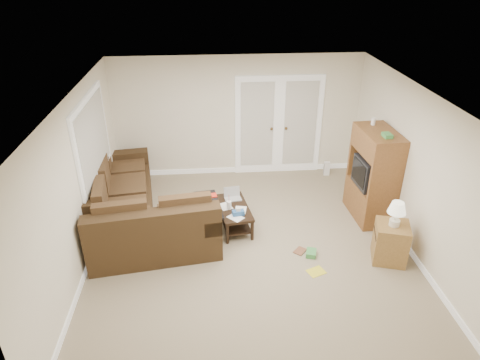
{
  "coord_description": "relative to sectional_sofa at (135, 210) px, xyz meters",
  "views": [
    {
      "loc": [
        -0.63,
        -5.53,
        4.19
      ],
      "look_at": [
        -0.15,
        0.28,
        1.1
      ],
      "focal_mm": 32.0,
      "sensor_mm": 36.0,
      "label": 1
    }
  ],
  "objects": [
    {
      "name": "floor",
      "position": [
        1.89,
        -0.74,
        -0.37
      ],
      "size": [
        5.5,
        5.5,
        0.0
      ],
      "primitive_type": "plane",
      "color": "tan",
      "rests_on": "ground"
    },
    {
      "name": "ceiling",
      "position": [
        1.89,
        -0.74,
        2.13
      ],
      "size": [
        5.0,
        5.5,
        0.02
      ],
      "primitive_type": "cube",
      "color": "white",
      "rests_on": "wall_back"
    },
    {
      "name": "wall_left",
      "position": [
        -0.61,
        -0.74,
        0.88
      ],
      "size": [
        0.02,
        5.5,
        2.5
      ],
      "primitive_type": "cube",
      "color": "white",
      "rests_on": "floor"
    },
    {
      "name": "wall_right",
      "position": [
        4.39,
        -0.74,
        0.88
      ],
      "size": [
        0.02,
        5.5,
        2.5
      ],
      "primitive_type": "cube",
      "color": "white",
      "rests_on": "floor"
    },
    {
      "name": "wall_back",
      "position": [
        1.89,
        2.01,
        0.88
      ],
      "size": [
        5.0,
        0.02,
        2.5
      ],
      "primitive_type": "cube",
      "color": "white",
      "rests_on": "floor"
    },
    {
      "name": "wall_front",
      "position": [
        1.89,
        -3.49,
        0.88
      ],
      "size": [
        5.0,
        0.02,
        2.5
      ],
      "primitive_type": "cube",
      "color": "white",
      "rests_on": "floor"
    },
    {
      "name": "baseboards",
      "position": [
        1.89,
        -0.74,
        -0.32
      ],
      "size": [
        5.0,
        5.5,
        0.1
      ],
      "primitive_type": null,
      "color": "white",
      "rests_on": "floor"
    },
    {
      "name": "french_doors",
      "position": [
        2.74,
        1.97,
        0.67
      ],
      "size": [
        1.8,
        0.05,
        2.13
      ],
      "color": "white",
      "rests_on": "floor"
    },
    {
      "name": "window_left",
      "position": [
        -0.57,
        0.26,
        1.18
      ],
      "size": [
        0.05,
        1.92,
        1.42
      ],
      "color": "white",
      "rests_on": "wall_left"
    },
    {
      "name": "sectional_sofa",
      "position": [
        0.0,
        0.0,
        0.0
      ],
      "size": [
        2.42,
        3.15,
        0.94
      ],
      "rotation": [
        0.0,
        0.0,
        0.14
      ],
      "color": "#3D2A17",
      "rests_on": "floor"
    },
    {
      "name": "coffee_table",
      "position": [
        1.66,
        -0.08,
        -0.15
      ],
      "size": [
        0.63,
        1.04,
        0.66
      ],
      "rotation": [
        0.0,
        0.0,
        0.15
      ],
      "color": "black",
      "rests_on": "floor"
    },
    {
      "name": "tv_armoire",
      "position": [
        4.09,
        0.08,
        0.45
      ],
      "size": [
        0.6,
        1.04,
        1.74
      ],
      "rotation": [
        0.0,
        0.0,
        0.05
      ],
      "color": "brown",
      "rests_on": "floor"
    },
    {
      "name": "side_cabinet",
      "position": [
        3.98,
        -1.18,
        -0.0
      ],
      "size": [
        0.6,
        0.6,
        1.02
      ],
      "rotation": [
        0.0,
        0.0,
        -0.29
      ],
      "color": "olive",
      "rests_on": "floor"
    },
    {
      "name": "space_heater",
      "position": [
        3.77,
        1.71,
        -0.22
      ],
      "size": [
        0.13,
        0.11,
        0.29
      ],
      "primitive_type": "cube",
      "rotation": [
        0.0,
        0.0,
        -0.11
      ],
      "color": "white",
      "rests_on": "floor"
    },
    {
      "name": "floor_magazine",
      "position": [
        2.8,
        -1.39,
        -0.37
      ],
      "size": [
        0.31,
        0.28,
        0.01
      ],
      "primitive_type": "cube",
      "rotation": [
        0.0,
        0.0,
        0.39
      ],
      "color": "yellow",
      "rests_on": "floor"
    },
    {
      "name": "floor_greenbox",
      "position": [
        2.82,
        -1.0,
        -0.33
      ],
      "size": [
        0.2,
        0.24,
        0.08
      ],
      "primitive_type": "cube",
      "rotation": [
        0.0,
        0.0,
        -0.31
      ],
      "color": "#459849",
      "rests_on": "floor"
    },
    {
      "name": "floor_book",
      "position": [
        2.61,
        -0.84,
        -0.36
      ],
      "size": [
        0.25,
        0.25,
        0.02
      ],
      "primitive_type": "imported",
      "rotation": [
        0.0,
        0.0,
        -0.72
      ],
      "color": "brown",
      "rests_on": "floor"
    }
  ]
}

